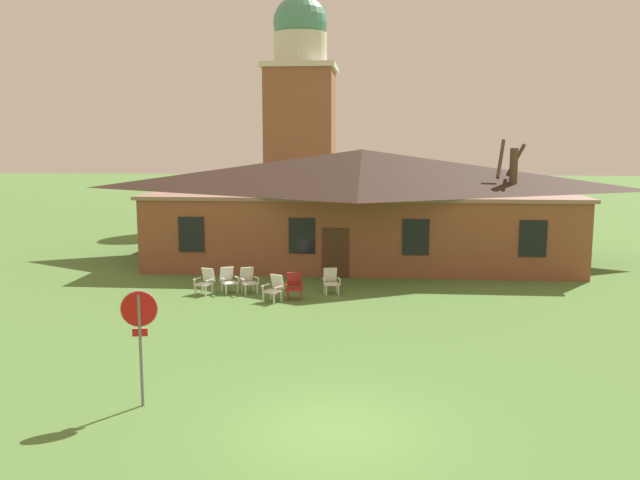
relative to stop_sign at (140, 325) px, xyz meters
The scene contains 11 objects.
ground_plane 4.73m from the stop_sign, 12.14° to the right, with size 200.00×200.00×0.00m, color #517A38.
brick_building 19.52m from the stop_sign, 77.35° to the left, with size 19.74×10.40×5.30m.
dome_tower 35.73m from the stop_sign, 90.97° to the left, with size 5.18×5.18×16.82m.
stop_sign is the anchor object (origin of this frame).
lawn_chair_by_porch 10.77m from the stop_sign, 97.37° to the left, with size 0.77×0.82×0.96m.
lawn_chair_near_door 11.00m from the stop_sign, 92.98° to the left, with size 0.84×0.87×0.96m.
lawn_chair_left_end 11.00m from the stop_sign, 88.96° to the left, with size 0.82×0.86×0.96m.
lawn_chair_middle 9.84m from the stop_sign, 81.77° to the left, with size 0.82×0.85×0.96m.
lawn_chair_right_end 10.38m from the stop_sign, 78.48° to the left, with size 0.69×0.72×0.96m.
lawn_chair_far_side 11.63m from the stop_sign, 73.27° to the left, with size 0.73×0.78×0.96m.
bare_tree_beside_building 20.43m from the stop_sign, 57.15° to the left, with size 1.42×1.44×5.78m.
Camera 1 is at (0.77, -12.43, 5.72)m, focal length 37.18 mm.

